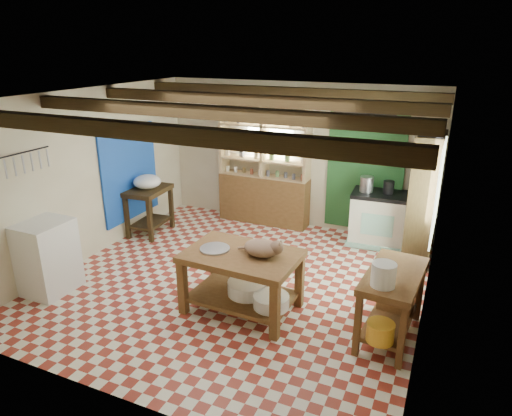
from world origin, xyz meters
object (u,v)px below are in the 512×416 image
at_px(stove, 379,219).
at_px(cat, 262,248).
at_px(work_table, 242,282).
at_px(prep_table, 150,211).
at_px(right_counter, 391,305).
at_px(white_cabinet, 48,257).

height_order(stove, cat, cat).
distance_m(work_table, stove, 3.02).
bearing_deg(prep_table, work_table, -35.74).
bearing_deg(cat, stove, 62.33).
distance_m(prep_table, cat, 3.27).
xyz_separation_m(right_counter, cat, (-1.55, -0.13, 0.48)).
height_order(work_table, white_cabinet, white_cabinet).
distance_m(white_cabinet, right_counter, 4.47).
bearing_deg(stove, right_counter, -81.03).
xyz_separation_m(white_cabinet, cat, (2.85, 0.67, 0.39)).
relative_size(work_table, cat, 3.13).
height_order(prep_table, cat, cat).
relative_size(work_table, right_counter, 1.21).
distance_m(stove, cat, 2.92).
xyz_separation_m(work_table, stove, (1.23, 2.76, 0.06)).
bearing_deg(white_cabinet, stove, 41.81).
bearing_deg(stove, prep_table, -166.75).
height_order(prep_table, right_counter, prep_table).
distance_m(white_cabinet, cat, 2.96).
relative_size(work_table, prep_table, 1.67).
height_order(work_table, stove, stove).
xyz_separation_m(work_table, cat, (0.25, 0.04, 0.49)).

